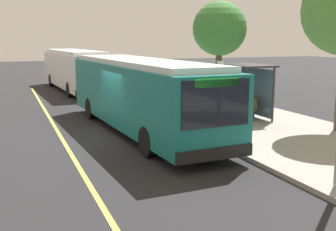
# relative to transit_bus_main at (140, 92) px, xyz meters

# --- Properties ---
(ground_plane) EXTENTS (120.00, 120.00, 0.00)m
(ground_plane) POSITION_rel_transit_bus_main_xyz_m (0.37, -1.01, -1.62)
(ground_plane) COLOR #232326
(sidewalk_curb) EXTENTS (44.00, 6.40, 0.15)m
(sidewalk_curb) POSITION_rel_transit_bus_main_xyz_m (0.37, 4.99, -1.54)
(sidewalk_curb) COLOR gray
(sidewalk_curb) RESTS_ON ground_plane
(lane_stripe_center) EXTENTS (36.00, 0.14, 0.01)m
(lane_stripe_center) POSITION_rel_transit_bus_main_xyz_m (0.37, -3.21, -1.61)
(lane_stripe_center) COLOR #E0D64C
(lane_stripe_center) RESTS_ON ground_plane
(transit_bus_main) EXTENTS (12.02, 3.29, 2.95)m
(transit_bus_main) POSITION_rel_transit_bus_main_xyz_m (0.00, 0.00, 0.00)
(transit_bus_main) COLOR #146B66
(transit_bus_main) RESTS_ON ground_plane
(transit_bus_second) EXTENTS (11.63, 3.25, 2.95)m
(transit_bus_second) POSITION_rel_transit_bus_main_xyz_m (-14.98, -0.27, -0.00)
(transit_bus_second) COLOR white
(transit_bus_second) RESTS_ON ground_plane
(bus_shelter) EXTENTS (2.90, 1.60, 2.48)m
(bus_shelter) POSITION_rel_transit_bus_main_xyz_m (-0.47, 5.28, 0.30)
(bus_shelter) COLOR #333338
(bus_shelter) RESTS_ON sidewalk_curb
(waiting_bench) EXTENTS (1.60, 0.48, 0.95)m
(waiting_bench) POSITION_rel_transit_bus_main_xyz_m (-0.38, 5.14, -0.98)
(waiting_bench) COLOR brown
(waiting_bench) RESTS_ON sidewalk_curb
(route_sign_post) EXTENTS (0.44, 0.08, 2.80)m
(route_sign_post) POSITION_rel_transit_bus_main_xyz_m (2.03, 2.58, 0.34)
(route_sign_post) COLOR #333338
(route_sign_post) RESTS_ON sidewalk_curb
(street_tree_downstreet) EXTENTS (3.09, 3.09, 5.74)m
(street_tree_downstreet) POSITION_rel_transit_bus_main_xyz_m (-5.40, 6.51, 2.69)
(street_tree_downstreet) COLOR brown
(street_tree_downstreet) RESTS_ON sidewalk_curb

